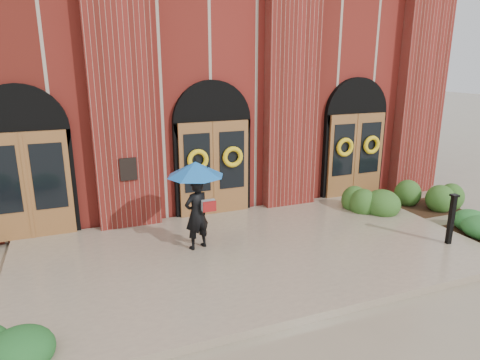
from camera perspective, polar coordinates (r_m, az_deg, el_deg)
ground at (r=9.47m, az=1.95°, el=-10.49°), size 90.00×90.00×0.00m
landing at (r=9.56m, az=1.59°, el=-9.72°), size 10.00×5.30×0.15m
church_building at (r=16.92m, az=-10.22°, el=13.18°), size 16.20×12.53×7.00m
man_with_umbrella at (r=9.19m, az=-5.88°, el=-1.14°), size 1.54×1.54×1.97m
metal_post at (r=10.72m, az=26.36°, el=-4.57°), size 0.17×0.17×1.17m
hedge_wall_right at (r=13.02m, az=21.19°, el=-2.38°), size 2.89×1.16×0.74m
hedge_front_right at (r=11.69m, az=27.42°, el=-5.76°), size 1.44×1.23×0.51m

